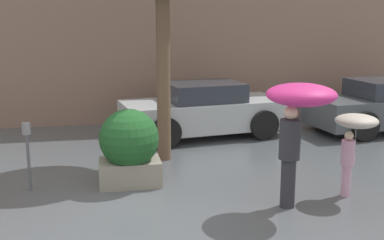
# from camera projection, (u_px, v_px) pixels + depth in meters

# --- Properties ---
(ground_plane) EXTENTS (40.00, 40.00, 0.00)m
(ground_plane) POSITION_uv_depth(u_px,v_px,m) (152.00, 211.00, 7.30)
(ground_plane) COLOR #51565B
(building_facade) EXTENTS (18.00, 0.30, 6.00)m
(building_facade) POSITION_uv_depth(u_px,v_px,m) (125.00, 14.00, 12.93)
(building_facade) COLOR #8C6B5B
(building_facade) RESTS_ON ground
(planter_box) EXTENTS (1.07, 1.04, 1.35)m
(planter_box) POSITION_uv_depth(u_px,v_px,m) (129.00, 146.00, 8.34)
(planter_box) COLOR gray
(planter_box) RESTS_ON ground
(person_adult) EXTENTS (1.03, 1.03, 1.94)m
(person_adult) POSITION_uv_depth(u_px,v_px,m) (298.00, 109.00, 7.10)
(person_adult) COLOR #2D2D33
(person_adult) RESTS_ON ground
(person_child) EXTENTS (0.68, 0.68, 1.38)m
(person_child) POSITION_uv_depth(u_px,v_px,m) (354.00, 132.00, 7.69)
(person_child) COLOR #D199B7
(person_child) RESTS_ON ground
(parked_car_near) EXTENTS (4.20, 2.35, 1.33)m
(parked_car_near) POSITION_uv_depth(u_px,v_px,m) (204.00, 111.00, 11.89)
(parked_car_near) COLOR #B7BCC1
(parked_car_near) RESTS_ON ground
(parking_meter) EXTENTS (0.14, 0.14, 1.18)m
(parking_meter) POSITION_uv_depth(u_px,v_px,m) (27.00, 142.00, 8.02)
(parking_meter) COLOR #595B60
(parking_meter) RESTS_ON ground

